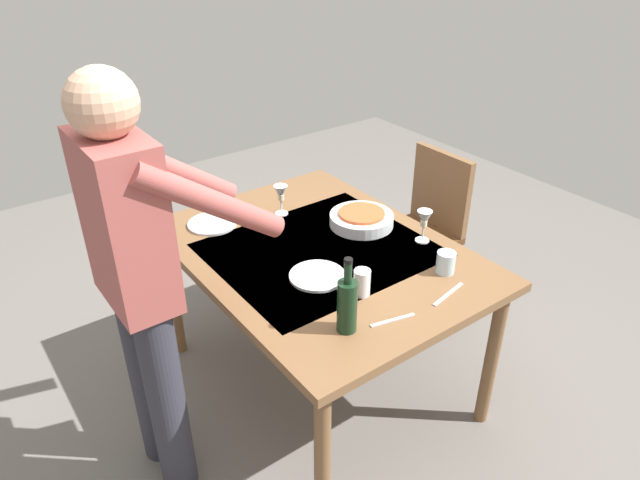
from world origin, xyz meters
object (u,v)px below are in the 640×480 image
object	(u,v)px
dinner_plate_near	(317,276)
wine_glass_right	(281,195)
dinner_plate_far	(212,224)
water_cup_near_right	(362,282)
dining_table	(320,264)
wine_bottle	(347,304)
person_server	(141,276)
wine_glass_left	(424,220)
chair_near	(426,221)
water_cup_near_left	(446,262)
serving_bowl_pasta	(362,219)

from	to	relation	value
dinner_plate_near	wine_glass_right	bearing A→B (deg)	-18.63
wine_glass_right	dinner_plate_far	xyz separation A→B (m)	(0.10, 0.32, -0.10)
water_cup_near_right	dinner_plate_near	xyz separation A→B (m)	(0.20, 0.07, -0.05)
dining_table	wine_bottle	world-z (taller)	wine_bottle
person_server	wine_glass_left	distance (m)	1.23
chair_near	wine_bottle	xyz separation A→B (m)	(-0.72, 1.16, 0.36)
person_server	dinner_plate_far	size ratio (longest dim) A/B	7.34
water_cup_near_left	dinner_plate_far	size ratio (longest dim) A/B	0.40
person_server	dinner_plate_near	xyz separation A→B (m)	(-0.14, -0.66, -0.18)
water_cup_near_left	chair_near	bearing A→B (deg)	-42.07
wine_glass_right	person_server	bearing A→B (deg)	115.87
wine_glass_left	water_cup_near_left	distance (m)	0.27
chair_near	water_cup_near_right	xyz separation A→B (m)	(-0.59, 0.98, 0.30)
wine_glass_left	wine_glass_right	bearing A→B (deg)	31.63
water_cup_near_left	serving_bowl_pasta	distance (m)	0.51
wine_glass_right	water_cup_near_left	xyz separation A→B (m)	(-0.83, -0.26, -0.06)
dining_table	water_cup_near_left	bearing A→B (deg)	-145.29
person_server	wine_glass_left	xyz separation A→B (m)	(-0.19, -1.21, -0.08)
dining_table	dinner_plate_far	xyz separation A→B (m)	(0.49, 0.27, 0.08)
dining_table	water_cup_near_right	size ratio (longest dim) A/B	13.17
person_server	wine_bottle	xyz separation A→B (m)	(-0.47, -0.54, -0.08)
dining_table	wine_bottle	xyz separation A→B (m)	(-0.50, 0.25, 0.19)
water_cup_near_right	dinner_plate_far	distance (m)	0.88
chair_near	serving_bowl_pasta	world-z (taller)	chair_near
wine_glass_left	dinner_plate_far	xyz separation A→B (m)	(0.70, 0.69, -0.10)
wine_glass_right	dinner_plate_near	world-z (taller)	wine_glass_right
water_cup_near_left	water_cup_near_right	world-z (taller)	water_cup_near_right
water_cup_near_right	dinner_plate_near	distance (m)	0.21
water_cup_near_left	dinner_plate_far	xyz separation A→B (m)	(0.93, 0.58, -0.04)
wine_glass_left	dinner_plate_near	world-z (taller)	wine_glass_left
water_cup_near_right	serving_bowl_pasta	bearing A→B (deg)	-39.87
chair_near	water_cup_near_right	bearing A→B (deg)	120.90
wine_glass_right	dinner_plate_far	size ratio (longest dim) A/B	0.66
person_server	dinner_plate_far	distance (m)	0.75
wine_glass_right	water_cup_near_right	world-z (taller)	wine_glass_right
dining_table	dinner_plate_near	xyz separation A→B (m)	(-0.17, 0.14, 0.08)
dining_table	serving_bowl_pasta	distance (m)	0.32
wine_glass_right	dinner_plate_near	bearing A→B (deg)	161.37
water_cup_near_left	dinner_plate_near	size ratio (longest dim) A/B	0.40
dinner_plate_near	water_cup_near_right	bearing A→B (deg)	-160.70
dining_table	wine_glass_left	size ratio (longest dim) A/B	9.40
dining_table	chair_near	xyz separation A→B (m)	(0.22, -0.91, -0.17)
wine_glass_left	dinner_plate_near	size ratio (longest dim) A/B	0.66
wine_bottle	dinner_plate_near	bearing A→B (deg)	-18.91
chair_near	wine_bottle	distance (m)	1.41
chair_near	dinner_plate_far	xyz separation A→B (m)	(0.26, 1.19, 0.25)
wine_glass_left	water_cup_near_right	distance (m)	0.51
dinner_plate_near	dinner_plate_far	xyz separation A→B (m)	(0.65, 0.14, 0.00)
wine_bottle	person_server	bearing A→B (deg)	49.11
person_server	serving_bowl_pasta	bearing A→B (deg)	-85.16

